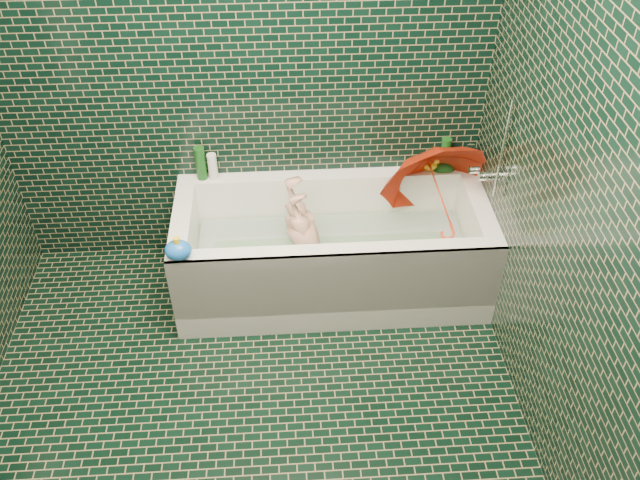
{
  "coord_description": "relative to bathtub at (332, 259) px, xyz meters",
  "views": [
    {
      "loc": [
        0.2,
        -1.8,
        2.77
      ],
      "look_at": [
        0.37,
        0.82,
        0.51
      ],
      "focal_mm": 38.0,
      "sensor_mm": 36.0,
      "label": 1
    }
  ],
  "objects": [
    {
      "name": "water",
      "position": [
        0.0,
        0.02,
        0.09
      ],
      "size": [
        1.48,
        0.53,
        0.0
      ],
      "primitive_type": "cube",
      "color": "silver",
      "rests_on": "bathtub"
    },
    {
      "name": "umbrella",
      "position": [
        0.59,
        0.1,
        0.34
      ],
      "size": [
        0.86,
        0.79,
        0.93
      ],
      "primitive_type": "imported",
      "rotation": [
        0.5,
        -0.48,
        -0.04
      ],
      "color": "red",
      "rests_on": "bathtub"
    },
    {
      "name": "wall_right",
      "position": [
        0.85,
        -1.01,
        1.04
      ],
      "size": [
        0.0,
        2.8,
        2.8
      ],
      "primitive_type": "plane",
      "rotation": [
        1.57,
        0.0,
        -1.57
      ],
      "color": "black",
      "rests_on": "floor"
    },
    {
      "name": "soap_bottle_b",
      "position": [
        0.8,
        0.34,
        0.34
      ],
      "size": [
        0.1,
        0.1,
        0.18
      ],
      "primitive_type": "imported",
      "rotation": [
        0.0,
        0.0,
        0.18
      ],
      "color": "#602079",
      "rests_on": "bathtub"
    },
    {
      "name": "wall_back",
      "position": [
        -0.45,
        0.39,
        1.04
      ],
      "size": [
        2.8,
        0.0,
        2.8
      ],
      "primitive_type": "plane",
      "rotation": [
        1.57,
        0.0,
        0.0
      ],
      "color": "black",
      "rests_on": "floor"
    },
    {
      "name": "bottle_right_tall",
      "position": [
        0.66,
        0.35,
        0.44
      ],
      "size": [
        0.07,
        0.07,
        0.2
      ],
      "primitive_type": "cylinder",
      "rotation": [
        0.0,
        0.0,
        -0.2
      ],
      "color": "#144816",
      "rests_on": "bathtub"
    },
    {
      "name": "bottle_right_pump",
      "position": [
        0.8,
        0.33,
        0.42
      ],
      "size": [
        0.05,
        0.05,
        0.16
      ],
      "primitive_type": "cylinder",
      "rotation": [
        0.0,
        0.0,
        0.02
      ],
      "color": "silver",
      "rests_on": "bathtub"
    },
    {
      "name": "bottle_left_tall",
      "position": [
        -0.71,
        0.35,
        0.44
      ],
      "size": [
        0.06,
        0.06,
        0.2
      ],
      "primitive_type": "cylinder",
      "rotation": [
        0.0,
        0.0,
        0.05
      ],
      "color": "#144816",
      "rests_on": "bathtub"
    },
    {
      "name": "bathtub",
      "position": [
        0.0,
        0.0,
        0.0
      ],
      "size": [
        1.7,
        0.75,
        0.55
      ],
      "color": "white",
      "rests_on": "floor"
    },
    {
      "name": "rubber_duck",
      "position": [
        0.59,
        0.34,
        0.38
      ],
      "size": [
        0.12,
        0.09,
        0.09
      ],
      "rotation": [
        0.0,
        0.0,
        -0.3
      ],
      "color": "yellow",
      "rests_on": "bathtub"
    },
    {
      "name": "soap_bottle_a",
      "position": [
        0.8,
        0.36,
        0.34
      ],
      "size": [
        0.11,
        0.11,
        0.23
      ],
      "primitive_type": "imported",
      "rotation": [
        0.0,
        0.0,
        -0.27
      ],
      "color": "white",
      "rests_on": "bathtub"
    },
    {
      "name": "bottle_left_short",
      "position": [
        -0.64,
        0.34,
        0.42
      ],
      "size": [
        0.05,
        0.05,
        0.16
      ],
      "primitive_type": "cylinder",
      "rotation": [
        0.0,
        0.0,
        -0.05
      ],
      "color": "white",
      "rests_on": "bathtub"
    },
    {
      "name": "bath_toy",
      "position": [
        -0.78,
        -0.32,
        0.39
      ],
      "size": [
        0.14,
        0.12,
        0.13
      ],
      "rotation": [
        0.0,
        0.0,
        -0.11
      ],
      "color": "blue",
      "rests_on": "bathtub"
    },
    {
      "name": "floor",
      "position": [
        -0.45,
        -1.01,
        -0.21
      ],
      "size": [
        2.8,
        2.8,
        0.0
      ],
      "primitive_type": "plane",
      "color": "black",
      "rests_on": "ground"
    },
    {
      "name": "bath_mat",
      "position": [
        0.0,
        0.02,
        -0.06
      ],
      "size": [
        1.35,
        0.47,
        0.01
      ],
      "primitive_type": "cube",
      "color": "green",
      "rests_on": "bathtub"
    },
    {
      "name": "child",
      "position": [
        -0.12,
        -0.01,
        0.1
      ],
      "size": [
        0.86,
        0.33,
        0.35
      ],
      "primitive_type": "imported",
      "rotation": [
        -1.37,
        0.0,
        -1.53
      ],
      "color": "tan",
      "rests_on": "bathtub"
    },
    {
      "name": "soap_bottle_c",
      "position": [
        0.66,
        0.31,
        0.34
      ],
      "size": [
        0.14,
        0.14,
        0.18
      ],
      "primitive_type": "imported",
      "rotation": [
        0.0,
        0.0,
        0.0
      ],
      "color": "#144816",
      "rests_on": "bathtub"
    },
    {
      "name": "faucet",
      "position": [
        0.81,
        0.01,
        0.56
      ],
      "size": [
        0.18,
        0.19,
        0.55
      ],
      "color": "silver",
      "rests_on": "wall_right"
    }
  ]
}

